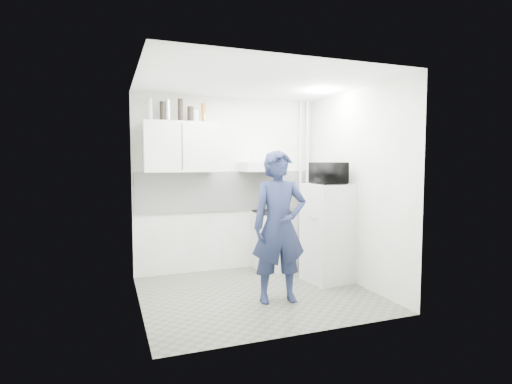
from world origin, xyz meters
name	(u,v)px	position (x,y,z in m)	size (l,w,h in m)	color
floor	(257,294)	(0.00, 0.00, 0.00)	(2.80, 2.80, 0.00)	#5F6154
ceiling	(257,82)	(0.00, 0.00, 2.60)	(2.80, 2.80, 0.00)	white
wall_back	(228,185)	(0.00, 1.25, 1.30)	(2.80, 2.80, 0.00)	white
wall_left	(138,193)	(-1.40, 0.00, 1.30)	(2.60, 2.60, 0.00)	white
wall_right	(354,187)	(1.40, 0.00, 1.30)	(2.60, 2.60, 0.00)	white
person	(279,227)	(0.15, -0.32, 0.89)	(0.65, 0.42, 1.77)	#1C2545
stove	(274,241)	(0.65, 1.00, 0.43)	(0.54, 0.54, 0.87)	silver
fridge	(328,233)	(1.10, 0.17, 0.67)	(0.56, 0.56, 1.34)	silver
stove_top	(274,212)	(0.65, 1.00, 0.89)	(0.52, 0.52, 0.03)	black
saucepan	(274,207)	(0.67, 1.05, 0.95)	(0.18, 0.18, 0.10)	silver
microwave	(328,173)	(1.10, 0.17, 1.49)	(0.36, 0.53, 0.30)	black
bottle_a	(150,109)	(-1.15, 1.07, 2.35)	(0.07, 0.07, 0.31)	#B2B7BC
bottle_b	(162,111)	(-0.99, 1.07, 2.33)	(0.07, 0.07, 0.27)	black
bottle_c	(168,110)	(-0.91, 1.07, 2.35)	(0.07, 0.07, 0.30)	silver
bottle_d	(180,110)	(-0.74, 1.07, 2.36)	(0.07, 0.07, 0.32)	black
canister_a	(190,114)	(-0.60, 1.07, 2.31)	(0.09, 0.09, 0.22)	black
canister_b	(196,116)	(-0.52, 1.07, 2.28)	(0.09, 0.09, 0.17)	#B2B7BC
bottle_e	(204,113)	(-0.41, 1.07, 2.34)	(0.07, 0.07, 0.27)	brown
upper_cabinet	(180,147)	(-0.75, 1.07, 1.85)	(1.00, 0.35, 0.70)	silver
range_hood	(262,167)	(0.45, 1.00, 1.57)	(0.60, 0.50, 0.14)	silver
backsplash	(228,191)	(0.00, 1.24, 1.20)	(2.74, 0.03, 0.60)	white
pipe_a	(307,183)	(1.30, 1.17, 1.30)	(0.05, 0.05, 2.60)	silver
pipe_b	(300,183)	(1.18, 1.17, 1.30)	(0.04, 0.04, 2.60)	silver
ceiling_spot_fixture	(322,92)	(1.00, 0.20, 2.57)	(0.10, 0.10, 0.02)	white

